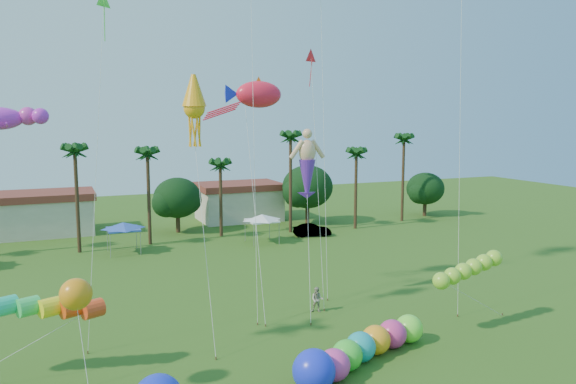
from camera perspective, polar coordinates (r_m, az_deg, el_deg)
name	(u,v)px	position (r m, az deg, el deg)	size (l,w,h in m)	color
tree_line	(201,196)	(65.14, -8.79, -0.35)	(69.46, 8.91, 11.00)	#3A2819
buildings_row	(135,211)	(70.09, -15.25, -1.86)	(35.00, 7.00, 4.00)	beige
tent_row	(124,227)	(56.25, -16.32, -3.39)	(31.00, 4.00, 0.60)	white
car_b	(312,230)	(62.81, 2.48, -3.89)	(1.44, 4.14, 1.36)	#4C4C54
spectator_b	(317,300)	(38.78, 2.99, -10.87)	(0.85, 0.66, 1.74)	#A29C87
caterpillar_inflatable	(358,350)	(31.09, 7.10, -15.68)	(9.96, 5.48, 2.10)	#D93997
rainbow_tube	(55,313)	(30.90, -22.56, -11.33)	(8.71, 2.59, 3.91)	#E84119
green_worm	(441,281)	(35.14, 15.31, -8.70)	(9.02, 1.91, 4.07)	#8DCF2E
orange_ball_kite	(76,294)	(27.37, -20.74, -9.70)	(1.91, 2.90, 5.96)	orange
merman_kite	(307,169)	(38.86, 1.96, 2.39)	(2.69, 4.93, 11.96)	#E7AD83
fish_kite	(259,94)	(40.24, -2.99, 9.87)	(5.03, 6.74, 15.81)	#FB1B37
squid_kite	(194,108)	(34.34, -9.51, 8.41)	(1.54, 5.80, 15.77)	#FF9F14
delta_kite_red	(311,61)	(40.87, 2.37, 13.16)	(1.35, 4.20, 18.01)	red
delta_kite_green	(103,5)	(35.92, -18.24, 17.61)	(2.57, 3.87, 20.56)	#49EC37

